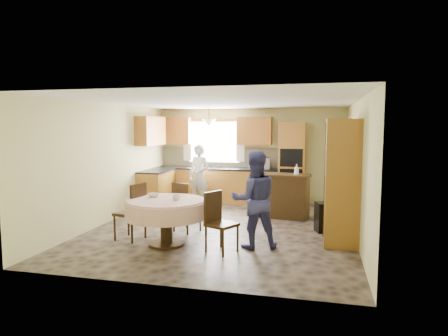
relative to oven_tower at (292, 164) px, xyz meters
The scene contains 36 objects.
floor 3.11m from the oven_tower, 113.15° to the right, with size 5.00×6.00×0.01m, color brown.
ceiling 3.26m from the oven_tower, 113.15° to the right, with size 5.00×6.00×0.01m, color white.
wall_back 1.21m from the oven_tower, 164.91° to the left, with size 5.00×0.02×2.50m, color #CAC681.
wall_front 5.81m from the oven_tower, 101.43° to the right, with size 5.00×0.02×2.50m, color #CAC681.
wall_left 4.54m from the oven_tower, 143.61° to the right, with size 0.02×6.00×2.50m, color #CAC681.
wall_right 3.02m from the oven_tower, 63.35° to the right, with size 0.02×6.00×2.50m, color #CAC681.
window 2.24m from the oven_tower, behind, with size 1.40×0.03×1.10m, color white.
curtain_left 2.97m from the oven_tower, behind, with size 0.22×0.02×1.15m, color white.
curtain_right 1.54m from the oven_tower, behind, with size 0.22×0.02×1.15m, color white.
base_cab_back 2.09m from the oven_tower, behind, with size 3.30×0.60×0.88m, color #C47D34.
counter_back 2.01m from the oven_tower, behind, with size 3.30×0.64×0.04m, color black.
base_cab_left 3.52m from the oven_tower, 165.12° to the right, with size 0.60×1.20×0.88m, color #C47D34.
counter_left 3.47m from the oven_tower, 165.12° to the right, with size 0.64×1.20×0.04m, color black.
backsplash 2.03m from the oven_tower, behind, with size 3.30×0.02×0.55m, color #CCBD8F.
wall_cab_left 3.31m from the oven_tower, behind, with size 0.85×0.33×0.72m, color #C16F30.
wall_cab_right 1.32m from the oven_tower, behind, with size 0.90×0.33×0.72m, color #C16F30.
wall_cab_side 3.70m from the oven_tower, 165.67° to the right, with size 0.33×1.20×0.72m, color #C16F30.
oven_tower is the anchor object (origin of this frame).
oven_upper 0.37m from the oven_tower, 90.00° to the right, with size 0.56×0.01×0.45m, color black.
oven_lower 0.44m from the oven_tower, 90.00° to the right, with size 0.56×0.01×0.45m, color black.
pendant 2.40m from the oven_tower, behind, with size 0.36×0.36×0.18m, color beige.
sideboard 1.58m from the oven_tower, 95.91° to the right, with size 1.29×0.53×0.92m, color #3E2810.
space_heater 2.75m from the oven_tower, 71.22° to the right, with size 0.42×0.29×0.57m, color black.
cupboard 3.24m from the oven_tower, 70.72° to the right, with size 0.56×1.13×2.15m, color #C47D34.
dining_table 4.44m from the oven_tower, 114.55° to the right, with size 1.38×1.38×0.79m.
chair_left 4.64m from the oven_tower, 123.03° to the right, with size 0.53×0.53×1.03m.
chair_back 3.68m from the oven_tower, 119.85° to the right, with size 0.55×0.55×0.97m.
chair_right 4.27m from the oven_tower, 102.11° to the right, with size 0.57×0.57×0.98m.
framed_picture 1.90m from the oven_tower, 43.25° to the right, with size 0.06×0.53×0.43m.
microwave 0.85m from the oven_tower, behind, with size 0.53×0.36×0.29m, color silver.
person_sink 2.39m from the oven_tower, 162.84° to the right, with size 0.57×0.38×1.57m, color silver.
person_dining 3.84m from the oven_tower, 95.24° to the right, with size 0.79×0.61×1.62m, color navy.
bowl_sideboard 1.53m from the oven_tower, 107.68° to the right, with size 0.24×0.24×0.06m, color #B2B2B2.
bottle_sideboard 1.47m from the oven_tower, 82.20° to the right, with size 0.11×0.11×0.28m, color silver.
cup_table 4.37m from the oven_tower, 112.21° to the right, with size 0.12×0.12×0.09m, color #B2B2B2.
bowl_table 4.39m from the oven_tower, 119.24° to the right, with size 0.20×0.20×0.06m, color #B2B2B2.
Camera 1 is at (1.84, -7.59, 2.03)m, focal length 32.00 mm.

